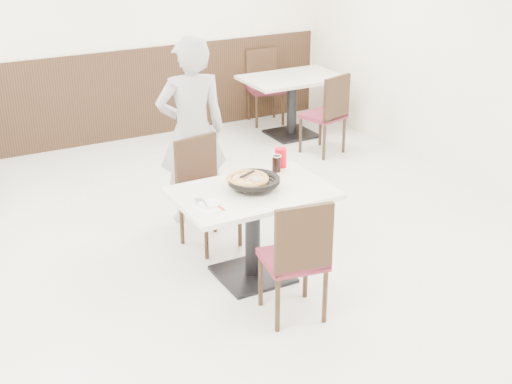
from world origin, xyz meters
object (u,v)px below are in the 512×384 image
bg_chair_right_far (266,88)px  bg_table_right (292,106)px  main_table (253,234)px  side_plate (209,203)px  pizza_pan (254,183)px  pizza (248,181)px  chair_far (210,195)px  bg_chair_right_near (323,114)px  diner_person (192,131)px  chair_near (293,256)px  red_cup (281,158)px  cola_glass (276,164)px

bg_chair_right_far → bg_table_right: bearing=104.2°
main_table → side_plate: size_ratio=7.12×
pizza_pan → pizza: pizza is taller
chair_far → bg_chair_right_near: 2.62m
pizza_pan → diner_person: diner_person is taller
main_table → chair_near: bearing=-90.4°
pizza → red_cup: bearing=31.1°
chair_far → bg_chair_right_near: bearing=-156.7°
bg_chair_right_near → pizza_pan: bearing=-150.7°
cola_glass → bg_table_right: 3.17m
pizza → bg_chair_right_near: (2.09, 2.10, -0.34)m
main_table → chair_near: (-0.00, -0.62, 0.10)m
cola_glass → bg_chair_right_near: bg_chair_right_near is taller
chair_far → bg_chair_right_far: bearing=-138.7°
cola_glass → red_cup: size_ratio=0.81×
chair_near → cola_glass: bearing=77.0°
chair_near → bg_chair_right_far: same height
pizza_pan → cola_glass: (0.33, 0.23, 0.02)m
main_table → pizza: 0.44m
chair_far → pizza_pan: (0.09, -0.62, 0.32)m
chair_near → cola_glass: chair_near is taller
bg_table_right → bg_chair_right_far: 0.61m
side_plate → cola_glass: (0.76, 0.34, 0.06)m
chair_near → chair_far: bearing=102.2°
chair_near → pizza: chair_near is taller
side_plate → bg_chair_right_near: size_ratio=0.18×
cola_glass → diner_person: diner_person is taller
chair_near → bg_chair_right_far: size_ratio=1.00×
chair_near → diner_person: (0.03, 1.83, 0.39)m
main_table → diner_person: 1.31m
red_cup → bg_table_right: 3.06m
chair_near → diner_person: bearing=98.6°
pizza → diner_person: size_ratio=0.18×
bg_table_right → bg_chair_right_far: (-0.04, 0.60, 0.10)m
chair_near → side_plate: (-0.40, 0.54, 0.28)m
chair_near → pizza: (-0.01, 0.68, 0.34)m
main_table → cola_glass: 0.63m
side_plate → bg_table_right: 3.88m
pizza → red_cup: 0.53m
chair_far → diner_person: size_ratio=0.55×
pizza_pan → bg_table_right: (2.06, 2.85, -0.42)m
diner_person → bg_chair_right_near: diner_person is taller
chair_near → bg_table_right: bearing=68.6°
pizza_pan → red_cup: (0.42, 0.30, 0.04)m
chair_far → cola_glass: size_ratio=7.31×
main_table → chair_far: size_ratio=1.26×
main_table → side_plate: side_plate is taller
pizza → bg_chair_right_far: bearing=58.9°
cola_glass → bg_chair_right_near: (1.72, 1.91, -0.34)m
chair_far → red_cup: 0.70m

